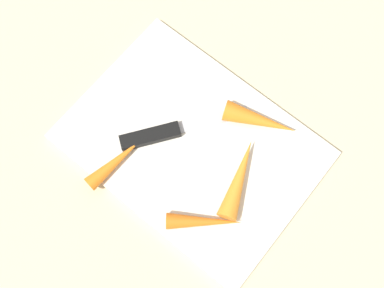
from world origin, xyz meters
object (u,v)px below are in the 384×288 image
object	(u,v)px
carrot_longest	(239,178)
carrot_long	(260,120)
knife	(159,134)
cutting_board	(192,145)
carrot_short	(204,222)
carrot_shortest	(116,161)

from	to	relation	value
carrot_longest	carrot_long	bearing A→B (deg)	-1.83
knife	carrot_longest	distance (m)	0.14
cutting_board	carrot_short	bearing A→B (deg)	137.55
carrot_shortest	carrot_short	xyz separation A→B (m)	(-0.15, -0.01, 0.00)
cutting_board	carrot_short	size ratio (longest dim) A/B	3.41
cutting_board	knife	xyz separation A→B (m)	(0.05, 0.02, 0.01)
carrot_longest	knife	bearing A→B (deg)	78.38
carrot_shortest	carrot_long	size ratio (longest dim) A/B	0.94
cutting_board	knife	bearing A→B (deg)	23.76
carrot_shortest	carrot_short	world-z (taller)	same
cutting_board	carrot_longest	xyz separation A→B (m)	(-0.09, 0.00, 0.02)
carrot_longest	carrot_long	size ratio (longest dim) A/B	1.10
carrot_short	knife	bearing A→B (deg)	117.82
carrot_long	carrot_short	bearing A→B (deg)	-101.67
carrot_short	cutting_board	bearing A→B (deg)	99.22
knife	carrot_short	bearing A→B (deg)	-78.17
knife	cutting_board	bearing A→B (deg)	-30.56
carrot_long	knife	bearing A→B (deg)	-155.48
knife	carrot_long	xyz separation A→B (m)	(-0.10, -0.11, 0.01)
knife	carrot_short	size ratio (longest dim) A/B	1.65
carrot_short	carrot_shortest	bearing A→B (deg)	146.54
carrot_long	cutting_board	bearing A→B (deg)	-144.91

